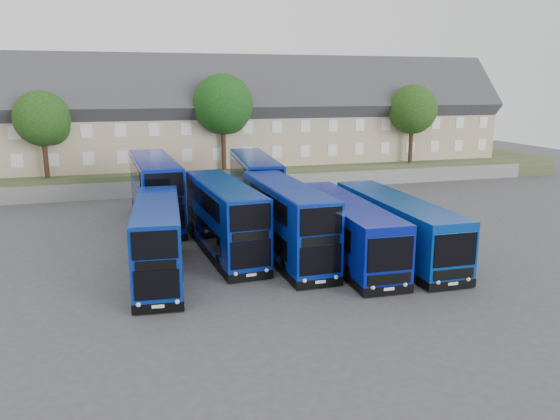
# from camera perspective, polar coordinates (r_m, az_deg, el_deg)

# --- Properties ---
(ground) EXTENTS (120.00, 120.00, 0.00)m
(ground) POSITION_cam_1_polar(r_m,az_deg,el_deg) (29.55, -0.53, -7.00)
(ground) COLOR #414246
(ground) RESTS_ON ground
(retaining_wall) EXTENTS (70.00, 0.40, 1.50)m
(retaining_wall) POSITION_cam_1_polar(r_m,az_deg,el_deg) (52.15, -7.68, 2.51)
(retaining_wall) COLOR slate
(retaining_wall) RESTS_ON ground
(earth_bank) EXTENTS (80.00, 20.00, 2.00)m
(earth_bank) POSITION_cam_1_polar(r_m,az_deg,el_deg) (61.89, -9.09, 4.33)
(earth_bank) COLOR #404A29
(earth_bank) RESTS_ON ground
(terrace_row) EXTENTS (60.00, 10.40, 11.20)m
(terrace_row) POSITION_cam_1_polar(r_m,az_deg,el_deg) (57.82, -5.79, 9.41)
(terrace_row) COLOR tan
(terrace_row) RESTS_ON earth_bank
(dd_front_left) EXTENTS (3.14, 10.30, 4.03)m
(dd_front_left) POSITION_cam_1_polar(r_m,az_deg,el_deg) (29.63, -12.66, -3.25)
(dd_front_left) COLOR #082792
(dd_front_left) RESTS_ON ground
(dd_front_mid) EXTENTS (3.28, 11.03, 4.32)m
(dd_front_mid) POSITION_cam_1_polar(r_m,az_deg,el_deg) (33.19, -5.86, -1.00)
(dd_front_mid) COLOR navy
(dd_front_mid) RESTS_ON ground
(dd_front_right) EXTENTS (2.83, 11.13, 4.40)m
(dd_front_right) POSITION_cam_1_polar(r_m,az_deg,el_deg) (32.18, 0.64, -1.31)
(dd_front_right) COLOR #082394
(dd_front_right) RESTS_ON ground
(dd_rear_left) EXTENTS (3.30, 12.18, 4.80)m
(dd_rear_left) POSITION_cam_1_polar(r_m,az_deg,el_deg) (41.63, -12.90, 1.92)
(dd_rear_left) COLOR #081E99
(dd_rear_left) RESTS_ON ground
(dd_rear_right) EXTENTS (3.59, 11.70, 4.58)m
(dd_rear_right) POSITION_cam_1_polar(r_m,az_deg,el_deg) (43.34, -2.65, 2.52)
(dd_rear_right) COLOR navy
(dd_rear_right) RESTS_ON ground
(coach_east_a) EXTENTS (3.15, 12.84, 3.48)m
(coach_east_a) POSITION_cam_1_polar(r_m,az_deg,el_deg) (32.44, 6.66, -2.10)
(coach_east_a) COLOR #081693
(coach_east_a) RESTS_ON ground
(coach_east_b) EXTENTS (2.83, 12.73, 3.47)m
(coach_east_b) POSITION_cam_1_polar(r_m,az_deg,el_deg) (33.59, 11.97, -1.79)
(coach_east_b) COLOR #073591
(coach_east_b) RESTS_ON ground
(tree_west) EXTENTS (4.80, 4.80, 7.65)m
(tree_west) POSITION_cam_1_polar(r_m,az_deg,el_deg) (52.33, -23.43, 8.57)
(tree_west) COLOR #382314
(tree_west) RESTS_ON earth_bank
(tree_mid) EXTENTS (5.76, 5.76, 9.18)m
(tree_mid) POSITION_cam_1_polar(r_m,az_deg,el_deg) (53.27, -5.86, 10.70)
(tree_mid) COLOR #382314
(tree_mid) RESTS_ON earth_bank
(tree_east) EXTENTS (5.12, 5.12, 8.16)m
(tree_east) POSITION_cam_1_polar(r_m,az_deg,el_deg) (59.79, 13.75, 9.99)
(tree_east) COLOR #382314
(tree_east) RESTS_ON earth_bank
(tree_far) EXTENTS (5.44, 5.44, 8.67)m
(tree_far) POSITION_cam_1_polar(r_m,az_deg,el_deg) (68.84, 15.25, 10.53)
(tree_far) COLOR #382314
(tree_far) RESTS_ON earth_bank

